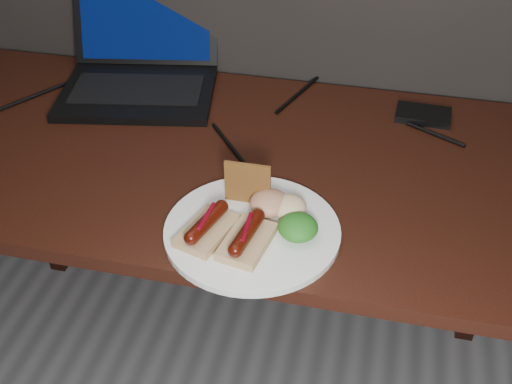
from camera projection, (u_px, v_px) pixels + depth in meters
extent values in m
cube|color=black|center=(217.00, 159.00, 1.34)|extent=(1.40, 0.70, 0.03)
cube|color=black|center=(39.00, 179.00, 1.92)|extent=(0.05, 0.05, 0.72)
cube|color=black|center=(490.00, 244.00, 1.69)|extent=(0.05, 0.05, 0.72)
cube|color=black|center=(138.00, 93.00, 1.52)|extent=(0.40, 0.32, 0.02)
cube|color=black|center=(137.00, 89.00, 1.51)|extent=(0.32, 0.20, 0.00)
cube|color=black|center=(145.00, 15.00, 1.58)|extent=(0.37, 0.15, 0.23)
cube|color=#061343|center=(145.00, 15.00, 1.58)|extent=(0.33, 0.13, 0.20)
cube|color=black|center=(423.00, 115.00, 1.44)|extent=(0.12, 0.08, 0.02)
cylinder|color=black|center=(230.00, 145.00, 1.35)|extent=(0.12, 0.15, 0.01)
cylinder|color=black|center=(300.00, 93.00, 1.53)|extent=(0.08, 0.21, 0.01)
cylinder|color=black|center=(435.00, 134.00, 1.38)|extent=(0.13, 0.07, 0.01)
cylinder|color=black|center=(36.00, 96.00, 1.52)|extent=(0.11, 0.17, 0.01)
cylinder|color=white|center=(252.00, 231.00, 1.13)|extent=(0.40, 0.40, 0.01)
cube|color=#D7BB7E|center=(207.00, 231.00, 1.11)|extent=(0.10, 0.13, 0.02)
cylinder|color=#4B1205|center=(207.00, 222.00, 1.10)|extent=(0.05, 0.10, 0.02)
sphere|color=#4B1205|center=(191.00, 238.00, 1.06)|extent=(0.02, 0.02, 0.02)
sphere|color=#4B1205|center=(221.00, 207.00, 1.13)|extent=(0.02, 0.02, 0.02)
cylinder|color=#610410|center=(206.00, 216.00, 1.09)|extent=(0.01, 0.07, 0.01)
cube|color=#D7BB7E|center=(247.00, 242.00, 1.09)|extent=(0.09, 0.13, 0.02)
cylinder|color=#4B1205|center=(247.00, 233.00, 1.07)|extent=(0.04, 0.10, 0.02)
sphere|color=#4B1205|center=(235.00, 250.00, 1.04)|extent=(0.02, 0.02, 0.02)
sphere|color=#4B1205|center=(258.00, 216.00, 1.11)|extent=(0.03, 0.02, 0.02)
cylinder|color=#610410|center=(247.00, 227.00, 1.07)|extent=(0.01, 0.07, 0.01)
cube|color=#925B28|center=(248.00, 183.00, 1.16)|extent=(0.09, 0.01, 0.08)
ellipsoid|color=#105213|center=(298.00, 227.00, 1.10)|extent=(0.07, 0.07, 0.04)
ellipsoid|color=maroon|center=(270.00, 203.00, 1.15)|extent=(0.07, 0.07, 0.04)
ellipsoid|color=beige|center=(289.00, 207.00, 1.15)|extent=(0.06, 0.06, 0.04)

